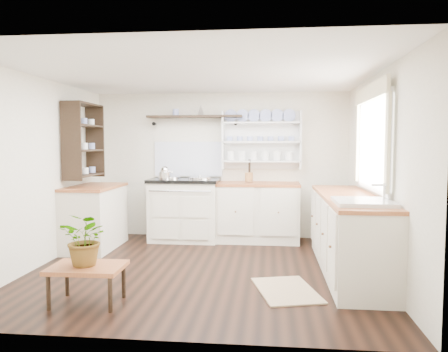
{
  "coord_description": "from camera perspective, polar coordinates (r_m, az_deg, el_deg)",
  "views": [
    {
      "loc": [
        0.78,
        -5.04,
        1.49
      ],
      "look_at": [
        0.22,
        0.25,
        1.1
      ],
      "focal_mm": 35.0,
      "sensor_mm": 36.0,
      "label": 1
    }
  ],
  "objects": [
    {
      "name": "floor_rug",
      "position": [
        4.62,
        8.13,
        -14.55
      ],
      "size": [
        0.75,
        0.96,
        0.02
      ],
      "primitive_type": "cube",
      "rotation": [
        0.0,
        0.0,
        0.25
      ],
      "color": "#8B6451",
      "rests_on": "floor"
    },
    {
      "name": "high_shelf",
      "position": [
        6.93,
        -3.86,
        7.65
      ],
      "size": [
        1.5,
        0.29,
        0.16
      ],
      "color": "black",
      "rests_on": "wall_back"
    },
    {
      "name": "aga_cooker",
      "position": [
        6.81,
        -5.14,
        -4.29
      ],
      "size": [
        1.07,
        0.74,
        0.99
      ],
      "color": "silver",
      "rests_on": "floor"
    },
    {
      "name": "belfast_sink",
      "position": [
        4.54,
        17.68,
        -4.75
      ],
      "size": [
        0.55,
        0.6,
        0.45
      ],
      "color": "white",
      "rests_on": "right_cabinets"
    },
    {
      "name": "floor",
      "position": [
        5.32,
        -2.75,
        -12.09
      ],
      "size": [
        4.0,
        3.8,
        0.01
      ],
      "primitive_type": "cube",
      "color": "black",
      "rests_on": "ground"
    },
    {
      "name": "right_cabinets",
      "position": [
        5.33,
        15.95,
        -7.13
      ],
      "size": [
        0.62,
        2.43,
        0.9
      ],
      "color": "beige",
      "rests_on": "floor"
    },
    {
      "name": "kettle",
      "position": [
        6.7,
        -7.72,
        0.29
      ],
      "size": [
        0.18,
        0.18,
        0.22
      ],
      "primitive_type": null,
      "color": "silver",
      "rests_on": "aga_cooker"
    },
    {
      "name": "window",
      "position": [
        5.32,
        18.75,
        4.77
      ],
      "size": [
        0.08,
        1.55,
        1.22
      ],
      "color": "white",
      "rests_on": "wall_right"
    },
    {
      "name": "plate_rack",
      "position": [
        6.91,
        4.93,
        4.73
      ],
      "size": [
        1.2,
        0.22,
        0.9
      ],
      "color": "white",
      "rests_on": "wall_back"
    },
    {
      "name": "utensil_crock",
      "position": [
        6.75,
        3.27,
        -0.13
      ],
      "size": [
        0.12,
        0.12,
        0.14
      ],
      "primitive_type": "cylinder",
      "color": "olive",
      "rests_on": "back_cabinets"
    },
    {
      "name": "center_table",
      "position": [
        4.34,
        -17.44,
        -11.66
      ],
      "size": [
        0.68,
        0.49,
        0.36
      ],
      "rotation": [
        0.0,
        0.0,
        0.02
      ],
      "color": "brown",
      "rests_on": "floor"
    },
    {
      "name": "wall_right",
      "position": [
        5.2,
        19.55,
        0.2
      ],
      "size": [
        0.02,
        3.8,
        2.3
      ],
      "primitive_type": "cube",
      "color": "beige",
      "rests_on": "ground"
    },
    {
      "name": "back_cabinets",
      "position": [
        6.72,
        4.4,
        -4.62
      ],
      "size": [
        1.27,
        0.63,
        0.9
      ],
      "color": "beige",
      "rests_on": "floor"
    },
    {
      "name": "left_shelving",
      "position": [
        6.49,
        -17.86,
        4.53
      ],
      "size": [
        0.28,
        0.8,
        1.05
      ],
      "primitive_type": "cube",
      "color": "black",
      "rests_on": "wall_left"
    },
    {
      "name": "potted_plant",
      "position": [
        4.27,
        -17.53,
        -7.86
      ],
      "size": [
        0.52,
        0.48,
        0.5
      ],
      "primitive_type": "imported",
      "rotation": [
        0.0,
        0.0,
        -0.23
      ],
      "color": "#3F7233",
      "rests_on": "center_table"
    },
    {
      "name": "ceiling",
      "position": [
        5.16,
        -2.84,
        13.21
      ],
      "size": [
        4.0,
        3.8,
        0.01
      ],
      "primitive_type": "cube",
      "color": "white",
      "rests_on": "wall_back"
    },
    {
      "name": "wall_left",
      "position": [
        5.77,
        -22.84,
        0.48
      ],
      "size": [
        0.02,
        3.8,
        2.3
      ],
      "primitive_type": "cube",
      "color": "beige",
      "rests_on": "ground"
    },
    {
      "name": "wall_back",
      "position": [
        6.99,
        -0.42,
        1.41
      ],
      "size": [
        4.0,
        0.02,
        2.3
      ],
      "primitive_type": "cube",
      "color": "beige",
      "rests_on": "ground"
    },
    {
      "name": "left_cabinets",
      "position": [
        6.52,
        -16.51,
        -5.06
      ],
      "size": [
        0.62,
        1.13,
        0.9
      ],
      "color": "beige",
      "rests_on": "floor"
    }
  ]
}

